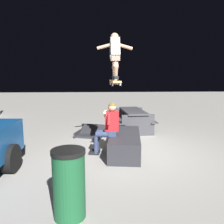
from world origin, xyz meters
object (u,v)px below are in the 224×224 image
at_px(picnic_table_back, 133,117).
at_px(trash_bin, 69,184).
at_px(ledge_box_main, 125,143).
at_px(person_sitting_on_ledge, 108,126).
at_px(kicker_ramp, 92,133).
at_px(skateboard, 115,82).
at_px(skater_airborne, 115,54).

bearing_deg(picnic_table_back, trash_bin, 162.35).
height_order(ledge_box_main, person_sitting_on_ledge, person_sitting_on_ledge).
height_order(kicker_ramp, picnic_table_back, picnic_table_back).
distance_m(ledge_box_main, trash_bin, 2.96).
height_order(person_sitting_on_ledge, trash_bin, person_sitting_on_ledge).
distance_m(picnic_table_back, trash_bin, 5.36).
relative_size(ledge_box_main, kicker_ramp, 1.56).
relative_size(kicker_ramp, picnic_table_back, 0.68).
bearing_deg(skateboard, person_sitting_on_ledge, 92.85).
xyz_separation_m(ledge_box_main, picnic_table_back, (2.37, -0.54, 0.25)).
xyz_separation_m(skateboard, skater_airborne, (0.06, 0.00, 0.69)).
bearing_deg(kicker_ramp, skateboard, -160.97).
bearing_deg(ledge_box_main, kicker_ramp, 26.68).
bearing_deg(trash_bin, kicker_ramp, -2.07).
relative_size(person_sitting_on_ledge, picnic_table_back, 0.73).
xyz_separation_m(person_sitting_on_ledge, kicker_ramp, (1.92, 0.47, -0.68)).
relative_size(person_sitting_on_ledge, skateboard, 1.29).
height_order(skateboard, trash_bin, skateboard).
relative_size(person_sitting_on_ledge, skater_airborne, 1.19).
relative_size(ledge_box_main, trash_bin, 1.91).
bearing_deg(trash_bin, person_sitting_on_ledge, -13.54).
bearing_deg(trash_bin, picnic_table_back, -17.65).
xyz_separation_m(ledge_box_main, person_sitting_on_ledge, (-0.08, 0.45, 0.49)).
distance_m(skater_airborne, trash_bin, 3.48).
bearing_deg(kicker_ramp, picnic_table_back, -69.89).
bearing_deg(skateboard, kicker_ramp, 19.03).
bearing_deg(ledge_box_main, picnic_table_back, -12.75).
xyz_separation_m(ledge_box_main, trash_bin, (-2.74, 1.09, 0.26)).
bearing_deg(skater_airborne, ledge_box_main, -86.12).
relative_size(skateboard, skater_airborne, 0.92).
bearing_deg(person_sitting_on_ledge, trash_bin, 166.46).
bearing_deg(skater_airborne, kicker_ramp, 19.50).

